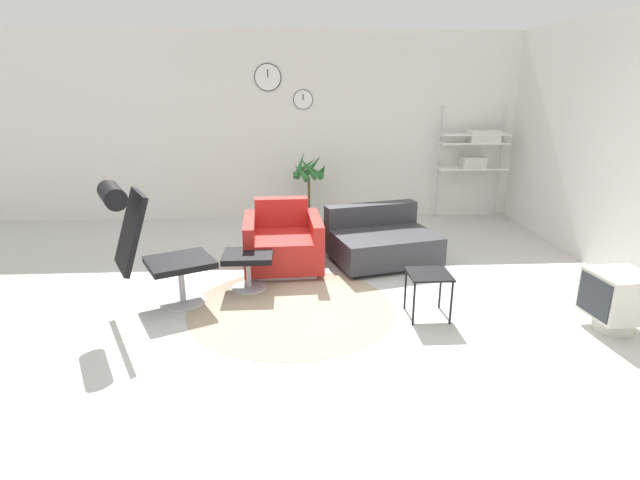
% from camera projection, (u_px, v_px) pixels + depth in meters
% --- Properties ---
extents(ground_plane, '(12.00, 12.00, 0.00)m').
position_uv_depth(ground_plane, '(318.00, 296.00, 5.04)').
color(ground_plane, silver).
extents(wall_back, '(12.00, 0.09, 2.80)m').
position_uv_depth(wall_back, '(307.00, 127.00, 7.61)').
color(wall_back, silver).
rests_on(wall_back, ground_plane).
extents(round_rug, '(1.97, 1.97, 0.01)m').
position_uv_depth(round_rug, '(291.00, 307.00, 4.78)').
color(round_rug, tan).
rests_on(round_rug, ground_plane).
extents(lounge_chair, '(1.05, 0.87, 1.23)m').
position_uv_depth(lounge_chair, '(146.00, 238.00, 4.56)').
color(lounge_chair, '#BCBCC1').
rests_on(lounge_chair, ground_plane).
extents(ottoman, '(0.51, 0.43, 0.39)m').
position_uv_depth(ottoman, '(248.00, 262.00, 5.14)').
color(ottoman, '#BCBCC1').
rests_on(ottoman, ground_plane).
extents(armchair_red, '(0.91, 0.93, 0.76)m').
position_uv_depth(armchair_red, '(283.00, 244.00, 5.73)').
color(armchair_red, silver).
rests_on(armchair_red, ground_plane).
extents(couch_low, '(1.36, 1.19, 0.64)m').
position_uv_depth(couch_low, '(381.00, 242.00, 5.97)').
color(couch_low, black).
rests_on(couch_low, ground_plane).
extents(side_table, '(0.38, 0.38, 0.43)m').
position_uv_depth(side_table, '(429.00, 279.00, 4.50)').
color(side_table, black).
rests_on(side_table, ground_plane).
extents(crt_television, '(0.50, 0.49, 0.52)m').
position_uv_depth(crt_television, '(618.00, 299.00, 4.29)').
color(crt_television, beige).
rests_on(crt_television, ground_plane).
extents(potted_plant, '(0.55, 0.53, 1.09)m').
position_uv_depth(potted_plant, '(309.00, 187.00, 7.41)').
color(potted_plant, '#333338').
rests_on(potted_plant, ground_plane).
extents(shelf_unit, '(1.03, 0.28, 1.73)m').
position_uv_depth(shelf_unit, '(477.00, 148.00, 7.56)').
color(shelf_unit, '#BCBCC1').
rests_on(shelf_unit, ground_plane).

